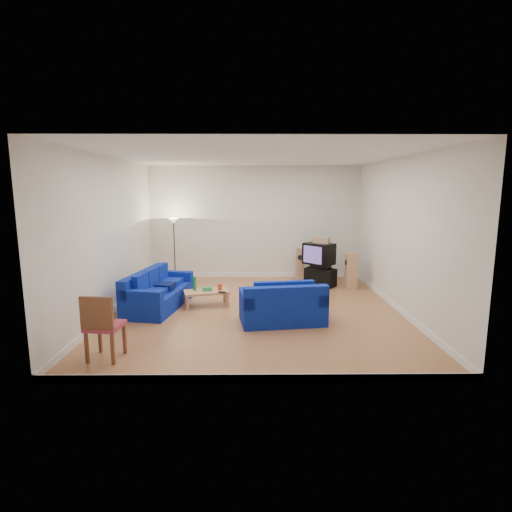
{
  "coord_description": "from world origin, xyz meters",
  "views": [
    {
      "loc": [
        -0.08,
        -8.21,
        2.55
      ],
      "look_at": [
        0.0,
        0.4,
        1.1
      ],
      "focal_mm": 28.0,
      "sensor_mm": 36.0,
      "label": 1
    }
  ],
  "objects_px": {
    "sofa_three_seat": "(157,294)",
    "coffee_table": "(206,293)",
    "tv_stand": "(320,277)",
    "sofa_loveseat": "(283,308)",
    "television": "(319,254)"
  },
  "relations": [
    {
      "from": "sofa_three_seat",
      "to": "coffee_table",
      "type": "bearing_deg",
      "value": 103.04
    },
    {
      "from": "sofa_three_seat",
      "to": "tv_stand",
      "type": "xyz_separation_m",
      "value": [
        3.89,
        1.93,
        -0.06
      ]
    },
    {
      "from": "sofa_loveseat",
      "to": "television",
      "type": "xyz_separation_m",
      "value": [
        1.18,
        3.03,
        0.56
      ]
    },
    {
      "from": "tv_stand",
      "to": "coffee_table",
      "type": "bearing_deg",
      "value": -109.35
    },
    {
      "from": "coffee_table",
      "to": "television",
      "type": "xyz_separation_m",
      "value": [
        2.77,
        1.92,
        0.56
      ]
    },
    {
      "from": "sofa_loveseat",
      "to": "television",
      "type": "distance_m",
      "value": 3.3
    },
    {
      "from": "coffee_table",
      "to": "tv_stand",
      "type": "distance_m",
      "value": 3.38
    },
    {
      "from": "sofa_loveseat",
      "to": "tv_stand",
      "type": "relative_size",
      "value": 2.19
    },
    {
      "from": "sofa_loveseat",
      "to": "tv_stand",
      "type": "xyz_separation_m",
      "value": [
        1.23,
        2.98,
        -0.06
      ]
    },
    {
      "from": "sofa_loveseat",
      "to": "television",
      "type": "height_order",
      "value": "television"
    },
    {
      "from": "sofa_three_seat",
      "to": "tv_stand",
      "type": "distance_m",
      "value": 4.34
    },
    {
      "from": "sofa_three_seat",
      "to": "television",
      "type": "distance_m",
      "value": 4.36
    },
    {
      "from": "sofa_loveseat",
      "to": "sofa_three_seat",
      "type": "bearing_deg",
      "value": 150.78
    },
    {
      "from": "sofa_three_seat",
      "to": "sofa_loveseat",
      "type": "relative_size",
      "value": 1.28
    },
    {
      "from": "sofa_loveseat",
      "to": "television",
      "type": "relative_size",
      "value": 1.89
    }
  ]
}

